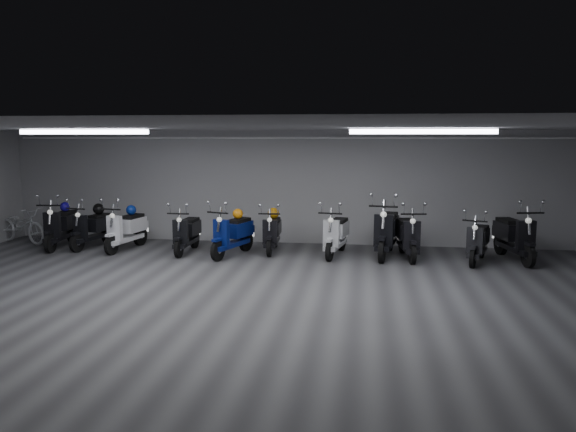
# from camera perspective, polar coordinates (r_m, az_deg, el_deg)

# --- Properties ---
(floor) EXTENTS (14.00, 10.00, 0.01)m
(floor) POSITION_cam_1_polar(r_m,az_deg,el_deg) (9.10, -5.61, -8.80)
(floor) COLOR #3D3D3F
(floor) RESTS_ON ground
(ceiling) EXTENTS (14.00, 10.00, 0.01)m
(ceiling) POSITION_cam_1_polar(r_m,az_deg,el_deg) (8.70, -5.87, 9.19)
(ceiling) COLOR gray
(ceiling) RESTS_ON ground
(back_wall) EXTENTS (14.00, 0.01, 2.80)m
(back_wall) POSITION_cam_1_polar(r_m,az_deg,el_deg) (13.67, -0.77, 3.00)
(back_wall) COLOR #949496
(back_wall) RESTS_ON ground
(front_wall) EXTENTS (14.00, 0.01, 2.80)m
(front_wall) POSITION_cam_1_polar(r_m,az_deg,el_deg) (4.21, -22.29, -9.82)
(front_wall) COLOR #949496
(front_wall) RESTS_ON ground
(fluor_strip_left) EXTENTS (2.40, 0.18, 0.08)m
(fluor_strip_left) POSITION_cam_1_polar(r_m,az_deg,el_deg) (10.72, -20.47, 8.20)
(fluor_strip_left) COLOR white
(fluor_strip_left) RESTS_ON ceiling
(fluor_strip_right) EXTENTS (2.40, 0.18, 0.08)m
(fluor_strip_right) POSITION_cam_1_polar(r_m,az_deg,el_deg) (9.49, 13.75, 8.53)
(fluor_strip_right) COLOR white
(fluor_strip_right) RESTS_ON ceiling
(conduit) EXTENTS (13.60, 0.05, 0.05)m
(conduit) POSITION_cam_1_polar(r_m,az_deg,el_deg) (13.53, -0.83, 8.12)
(conduit) COLOR white
(conduit) RESTS_ON back_wall
(scooter_0) EXTENTS (0.80, 1.89, 1.37)m
(scooter_0) POSITION_cam_1_polar(r_m,az_deg,el_deg) (14.19, -22.53, -0.35)
(scooter_0) COLOR black
(scooter_0) RESTS_ON floor
(scooter_1) EXTENTS (0.92, 1.77, 1.26)m
(scooter_1) POSITION_cam_1_polar(r_m,az_deg,el_deg) (13.92, -19.65, -0.58)
(scooter_1) COLOR black
(scooter_1) RESTS_ON floor
(scooter_2) EXTENTS (0.87, 1.81, 1.29)m
(scooter_2) POSITION_cam_1_polar(r_m,az_deg,el_deg) (13.40, -16.52, -0.70)
(scooter_2) COLOR white
(scooter_2) RESTS_ON floor
(scooter_3) EXTENTS (0.57, 1.65, 1.22)m
(scooter_3) POSITION_cam_1_polar(r_m,az_deg,el_deg) (12.77, -10.50, -1.09)
(scooter_3) COLOR black
(scooter_3) RESTS_ON floor
(scooter_4) EXTENTS (1.12, 1.84, 1.30)m
(scooter_4) POSITION_cam_1_polar(r_m,az_deg,el_deg) (12.28, -5.82, -1.17)
(scooter_4) COLOR navy
(scooter_4) RESTS_ON floor
(scooter_5) EXTENTS (0.60, 1.63, 1.20)m
(scooter_5) POSITION_cam_1_polar(r_m,az_deg,el_deg) (12.66, -1.65, -1.09)
(scooter_5) COLOR black
(scooter_5) RESTS_ON floor
(scooter_6) EXTENTS (0.88, 1.80, 1.29)m
(scooter_6) POSITION_cam_1_polar(r_m,az_deg,el_deg) (12.28, 5.02, -1.20)
(scooter_6) COLOR silver
(scooter_6) RESTS_ON floor
(scooter_7) EXTENTS (1.00, 2.09, 1.50)m
(scooter_7) POSITION_cam_1_polar(r_m,az_deg,el_deg) (12.33, 10.23, -0.76)
(scooter_7) COLOR black
(scooter_7) RESTS_ON floor
(scooter_8) EXTENTS (0.79, 1.83, 1.32)m
(scooter_8) POSITION_cam_1_polar(r_m,az_deg,el_deg) (12.26, 12.34, -1.30)
(scooter_8) COLOR black
(scooter_8) RESTS_ON floor
(scooter_9) EXTENTS (1.06, 1.71, 1.21)m
(scooter_9) POSITION_cam_1_polar(r_m,az_deg,el_deg) (12.23, 19.17, -1.86)
(scooter_9) COLOR black
(scooter_9) RESTS_ON floor
(bicycle) EXTENTS (1.80, 1.18, 1.10)m
(bicycle) POSITION_cam_1_polar(r_m,az_deg,el_deg) (15.26, -25.99, -0.49)
(bicycle) COLOR white
(bicycle) RESTS_ON floor
(scooter_10) EXTENTS (1.00, 1.97, 1.40)m
(scooter_10) POSITION_cam_1_polar(r_m,az_deg,el_deg) (12.68, 22.53, -1.24)
(scooter_10) COLOR black
(scooter_10) RESTS_ON floor
(helmet_0) EXTENTS (0.24, 0.24, 0.24)m
(helmet_0) POSITION_cam_1_polar(r_m,az_deg,el_deg) (13.56, -15.99, 0.60)
(helmet_0) COLOR navy
(helmet_0) RESTS_ON scooter_2
(helmet_1) EXTENTS (0.27, 0.27, 0.27)m
(helmet_1) POSITION_cam_1_polar(r_m,az_deg,el_deg) (14.06, -19.09, 0.70)
(helmet_1) COLOR black
(helmet_1) RESTS_ON scooter_1
(helmet_2) EXTENTS (0.23, 0.23, 0.23)m
(helmet_2) POSITION_cam_1_polar(r_m,az_deg,el_deg) (12.44, -5.24, 0.23)
(helmet_2) COLOR orange
(helmet_2) RESTS_ON scooter_4
(helmet_3) EXTENTS (0.27, 0.27, 0.27)m
(helmet_3) POSITION_cam_1_polar(r_m,az_deg,el_deg) (12.84, -1.53, 0.29)
(helmet_3) COLOR #BF780B
(helmet_3) RESTS_ON scooter_5
(helmet_4) EXTENTS (0.23, 0.23, 0.23)m
(helmet_4) POSITION_cam_1_polar(r_m,az_deg,el_deg) (14.39, -22.17, 0.90)
(helmet_4) COLOR #160C85
(helmet_4) RESTS_ON scooter_0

